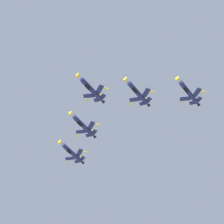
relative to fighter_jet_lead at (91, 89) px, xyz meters
The scene contains 5 objects.
fighter_jet_lead is the anchor object (origin of this frame).
fighter_jet_left_wing 17.85m from the fighter_jet_lead, 12.63° to the left, with size 11.48×14.19×4.34m.
fighter_jet_right_wing 18.26m from the fighter_jet_lead, 106.41° to the left, with size 11.47×14.19×4.34m.
fighter_jet_left_outer 37.19m from the fighter_jet_lead, ahead, with size 11.47×14.19×4.36m.
fighter_jet_right_outer 37.24m from the fighter_jet_lead, 109.41° to the left, with size 11.48×14.19×4.36m.
Camera 1 is at (3.73, -2.27, 1.89)m, focal length 72.78 mm.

